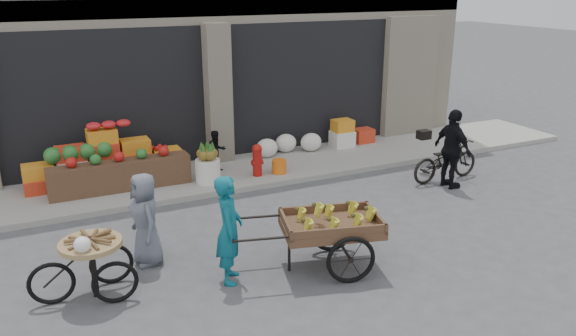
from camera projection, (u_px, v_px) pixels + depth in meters
name	position (u px, v px, depth m)	size (l,w,h in m)	color
ground	(322.00, 251.00, 9.11)	(80.00, 80.00, 0.00)	#424244
sidewalk	(234.00, 173.00, 12.60)	(18.00, 2.20, 0.12)	gray
building	(178.00, 12.00, 14.91)	(14.00, 6.45, 7.00)	beige
fruit_display	(115.00, 158.00, 11.63)	(3.10, 1.12, 1.24)	red
pineapple_bin	(208.00, 171.00, 11.76)	(0.52, 0.52, 0.50)	silver
fire_hydrant	(257.00, 159.00, 12.13)	(0.22, 0.22, 0.71)	#A5140F
orange_bucket	(279.00, 166.00, 12.36)	(0.32, 0.32, 0.30)	orange
right_bay_goods	(323.00, 138.00, 14.07)	(3.35, 0.60, 0.70)	silver
seated_person	(216.00, 151.00, 12.37)	(0.45, 0.35, 0.93)	black
banana_cart	(328.00, 222.00, 8.35)	(2.63, 1.56, 1.03)	brown
vendor_woman	(229.00, 230.00, 7.97)	(0.59, 0.39, 1.62)	#0E5B6C
tricycle_cart	(92.00, 259.00, 7.63)	(1.44, 0.90, 0.95)	#9E7F51
vendor_grey	(145.00, 219.00, 8.51)	(0.71, 0.46, 1.46)	slate
bicycle	(445.00, 160.00, 12.19)	(0.60, 1.72, 0.90)	black
cyclist	(452.00, 149.00, 11.64)	(0.98, 0.41, 1.68)	black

